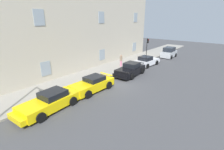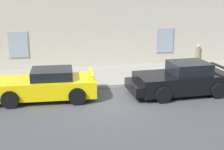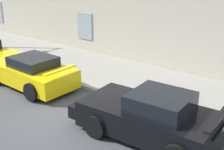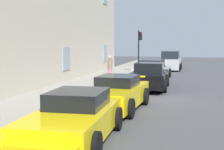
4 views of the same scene
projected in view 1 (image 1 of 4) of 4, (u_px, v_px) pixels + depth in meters
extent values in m
plane|color=#444447|center=(117.00, 84.00, 17.71)|extent=(80.00, 80.00, 0.00)
cube|color=gray|center=(90.00, 75.00, 20.07)|extent=(60.00, 4.10, 0.14)
cube|color=#BCB29E|center=(66.00, 28.00, 20.64)|extent=(33.11, 3.80, 10.94)
cube|color=#8C99A3|center=(46.00, 69.00, 17.50)|extent=(1.10, 0.06, 1.50)
cube|color=#8C99A3|center=(102.00, 55.00, 24.02)|extent=(1.10, 0.06, 1.50)
cube|color=#8C99A3|center=(134.00, 47.00, 30.54)|extent=(1.10, 0.06, 1.50)
cube|color=#8C99A3|center=(39.00, 17.00, 15.85)|extent=(1.10, 0.06, 1.50)
cube|color=#8C99A3|center=(101.00, 17.00, 22.37)|extent=(1.10, 0.06, 1.50)
cube|color=#8C99A3|center=(136.00, 18.00, 28.89)|extent=(1.10, 0.06, 1.50)
cube|color=yellow|center=(50.00, 103.00, 12.65)|extent=(4.68, 2.17, 0.71)
cube|color=black|center=(53.00, 94.00, 12.73)|extent=(1.92, 1.61, 0.46)
cube|color=yellow|center=(24.00, 116.00, 11.12)|extent=(1.48, 1.81, 0.39)
cylinder|color=black|center=(41.00, 118.00, 11.11)|extent=(0.73, 0.29, 0.72)
cylinder|color=black|center=(26.00, 109.00, 12.13)|extent=(0.73, 0.29, 0.72)
cylinder|color=black|center=(73.00, 101.00, 13.31)|extent=(0.73, 0.29, 0.72)
cylinder|color=black|center=(58.00, 95.00, 14.32)|extent=(0.73, 0.29, 0.72)
cube|color=yellow|center=(92.00, 85.00, 15.94)|extent=(4.44, 1.97, 0.73)
cube|color=black|center=(94.00, 78.00, 15.99)|extent=(1.80, 1.53, 0.42)
cube|color=yellow|center=(76.00, 92.00, 14.57)|extent=(1.36, 1.74, 0.40)
cube|color=yellow|center=(106.00, 74.00, 17.21)|extent=(0.20, 1.58, 0.06)
cylinder|color=black|center=(88.00, 94.00, 14.46)|extent=(0.74, 0.26, 0.74)
cylinder|color=black|center=(75.00, 89.00, 15.58)|extent=(0.74, 0.26, 0.74)
cylinder|color=black|center=(109.00, 85.00, 16.42)|extent=(0.74, 0.26, 0.74)
cylinder|color=black|center=(96.00, 81.00, 17.55)|extent=(0.74, 0.26, 0.74)
cube|color=black|center=(130.00, 70.00, 20.31)|extent=(4.33, 2.20, 0.78)
cube|color=black|center=(132.00, 65.00, 20.35)|extent=(1.77, 1.67, 0.52)
cube|color=black|center=(122.00, 75.00, 18.91)|extent=(1.37, 1.88, 0.43)
cube|color=black|center=(138.00, 62.00, 21.61)|extent=(0.25, 1.68, 0.06)
cylinder|color=black|center=(132.00, 77.00, 18.84)|extent=(0.73, 0.28, 0.72)
cylinder|color=black|center=(118.00, 73.00, 19.92)|extent=(0.73, 0.28, 0.72)
cylinder|color=black|center=(142.00, 71.00, 20.85)|extent=(0.73, 0.28, 0.72)
cylinder|color=black|center=(129.00, 68.00, 21.93)|extent=(0.73, 0.28, 0.72)
cube|color=white|center=(146.00, 62.00, 24.48)|extent=(4.27, 2.26, 0.67)
cube|color=black|center=(145.00, 58.00, 24.07)|extent=(1.77, 1.68, 0.54)
cube|color=white|center=(153.00, 60.00, 25.77)|extent=(1.37, 1.88, 0.37)
cylinder|color=black|center=(145.00, 60.00, 26.06)|extent=(0.67, 0.29, 0.66)
cylinder|color=black|center=(157.00, 63.00, 24.80)|extent=(0.67, 0.29, 0.66)
cylinder|color=black|center=(136.00, 64.00, 24.29)|extent=(0.67, 0.29, 0.66)
cylinder|color=black|center=(147.00, 66.00, 23.03)|extent=(0.67, 0.29, 0.66)
cube|color=#B2B7BC|center=(169.00, 54.00, 29.42)|extent=(3.61, 1.77, 0.92)
cube|color=#1E232B|center=(169.00, 49.00, 29.15)|extent=(2.17, 1.54, 0.71)
cylinder|color=black|center=(171.00, 57.00, 28.20)|extent=(0.66, 0.21, 0.66)
cylinder|color=black|center=(161.00, 56.00, 29.21)|extent=(0.66, 0.21, 0.66)
cylinder|color=black|center=(176.00, 55.00, 29.80)|extent=(0.66, 0.21, 0.66)
cylinder|color=black|center=(166.00, 54.00, 30.81)|extent=(0.66, 0.21, 0.66)
cylinder|color=black|center=(147.00, 49.00, 27.21)|extent=(0.10, 0.10, 3.42)
cube|color=black|center=(148.00, 41.00, 26.72)|extent=(0.22, 0.20, 0.66)
sphere|color=red|center=(149.00, 40.00, 26.58)|extent=(0.12, 0.12, 0.12)
sphere|color=black|center=(149.00, 41.00, 26.65)|extent=(0.12, 0.12, 0.12)
sphere|color=black|center=(148.00, 42.00, 26.72)|extent=(0.12, 0.12, 0.12)
cylinder|color=pink|center=(121.00, 63.00, 23.59)|extent=(0.37, 0.37, 0.79)
cylinder|color=#8C7259|center=(121.00, 59.00, 23.36)|extent=(0.46, 0.46, 0.61)
sphere|color=tan|center=(121.00, 56.00, 23.22)|extent=(0.22, 0.22, 0.22)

